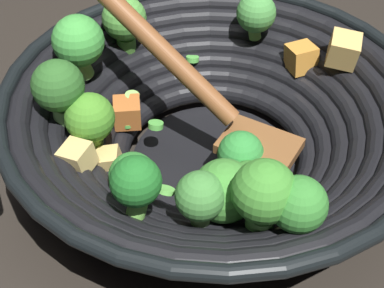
% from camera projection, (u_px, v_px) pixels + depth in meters
% --- Properties ---
extents(ground_plane, '(4.00, 4.00, 0.00)m').
position_uv_depth(ground_plane, '(213.00, 165.00, 0.59)').
color(ground_plane, '#28231E').
extents(wok, '(0.40, 0.43, 0.23)m').
position_uv_depth(wok, '(212.00, 119.00, 0.55)').
color(wok, black).
rests_on(wok, ground).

